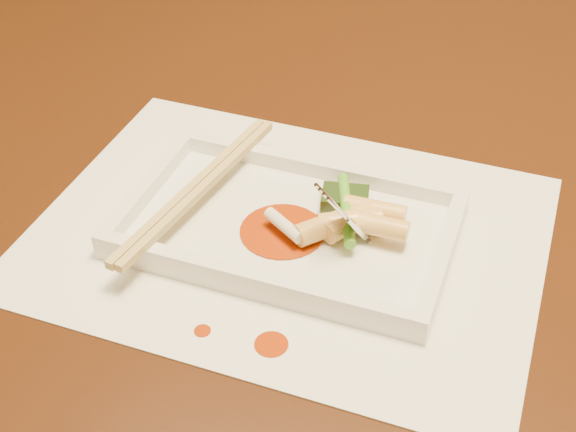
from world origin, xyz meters
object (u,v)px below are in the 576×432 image
(chopstick_a, at_px, (193,187))
(fork, at_px, (386,155))
(table, at_px, (296,208))
(plate_base, at_px, (288,229))
(placemat, at_px, (288,234))

(chopstick_a, distance_m, fork, 0.16)
(table, distance_m, chopstick_a, 0.20)
(plate_base, relative_size, fork, 1.86)
(plate_base, xyz_separation_m, fork, (0.07, 0.02, 0.08))
(placemat, height_order, chopstick_a, chopstick_a)
(fork, bearing_deg, chopstick_a, -173.25)
(fork, bearing_deg, placemat, -165.58)
(placemat, relative_size, plate_base, 1.54)
(placemat, xyz_separation_m, chopstick_a, (-0.08, 0.00, 0.03))
(table, bearing_deg, fork, -49.17)
(table, distance_m, placemat, 0.19)
(placemat, bearing_deg, chopstick_a, 180.00)
(fork, bearing_deg, plate_base, -165.58)
(placemat, distance_m, chopstick_a, 0.09)
(fork, bearing_deg, table, 130.83)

